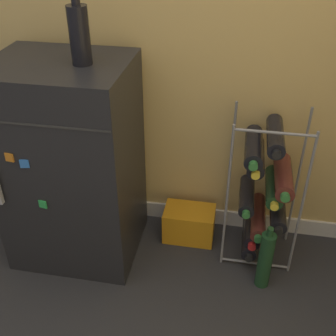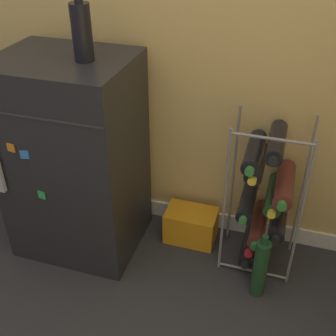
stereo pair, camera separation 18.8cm
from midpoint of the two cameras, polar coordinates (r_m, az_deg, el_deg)
name	(u,v)px [view 1 (the left image)]	position (r m, az deg, el deg)	size (l,w,h in m)	color
ground_plane	(146,318)	(1.90, -5.97, -19.65)	(14.00, 14.00, 0.00)	#28282B
mini_fridge	(72,165)	(1.97, -15.60, 0.30)	(0.57, 0.49, 0.96)	black
wine_rack	(263,190)	(1.94, 10.07, -3.04)	(0.33, 0.32, 0.75)	slate
soda_box	(189,223)	(2.18, 0.40, -7.62)	(0.25, 0.16, 0.17)	orange
fridge_top_bottle	(79,35)	(1.68, -15.22, 16.99)	(0.08, 0.08, 0.26)	black
loose_bottle_floor	(265,260)	(1.93, 10.29, -12.24)	(0.07, 0.07, 0.34)	#19381E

